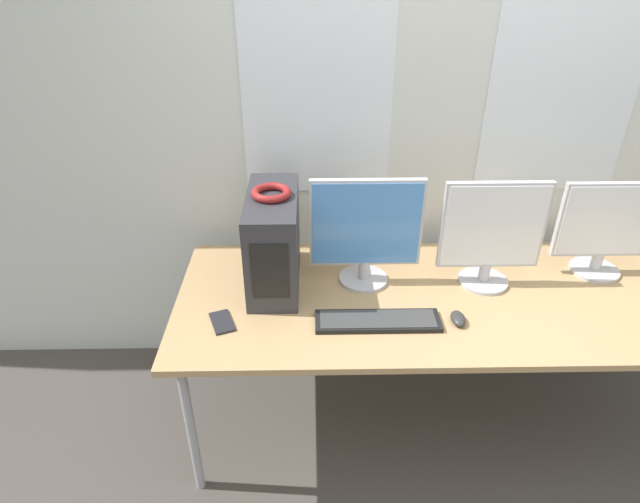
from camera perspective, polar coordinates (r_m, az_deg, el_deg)
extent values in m
plane|color=#47423D|center=(2.59, 13.58, -24.14)|extent=(14.00, 14.00, 0.00)
cube|color=silver|center=(2.60, 12.23, 13.83)|extent=(8.00, 0.06, 2.70)
cube|color=white|center=(2.46, -0.34, 17.49)|extent=(0.68, 0.01, 1.03)
cube|color=white|center=(2.71, 24.66, 16.08)|extent=(0.68, 0.01, 1.03)
cube|color=tan|center=(2.37, 13.38, -4.82)|extent=(2.31, 0.89, 0.03)
cylinder|color=#99999E|center=(2.34, -13.60, -17.90)|extent=(0.04, 0.04, 0.72)
cylinder|color=#99999E|center=(2.85, -10.91, -6.92)|extent=(0.04, 0.04, 0.72)
cylinder|color=#99999E|center=(3.26, 29.83, -5.68)|extent=(0.04, 0.04, 0.72)
cube|color=#2D2D33|center=(2.29, -4.97, 1.19)|extent=(0.21, 0.49, 0.41)
cube|color=black|center=(2.08, -5.35, -2.18)|extent=(0.15, 0.00, 0.25)
torus|color=maroon|center=(2.19, -5.24, 6.26)|extent=(0.16, 0.16, 0.03)
cylinder|color=#B7B7BC|center=(2.39, 4.65, -2.90)|extent=(0.22, 0.22, 0.02)
cylinder|color=#B7B7BC|center=(2.37, 4.70, -1.86)|extent=(0.05, 0.05, 0.09)
cube|color=#B7B7BC|center=(2.25, 4.94, 3.05)|extent=(0.48, 0.03, 0.40)
cube|color=#4C8CD8|center=(2.24, 4.98, 2.86)|extent=(0.45, 0.00, 0.37)
cylinder|color=#B7B7BC|center=(2.48, 16.97, -2.99)|extent=(0.22, 0.22, 0.02)
cylinder|color=#B7B7BC|center=(2.45, 17.15, -2.00)|extent=(0.05, 0.05, 0.09)
cube|color=#B7B7BC|center=(2.34, 18.00, 2.67)|extent=(0.44, 0.03, 0.39)
cube|color=white|center=(2.33, 18.11, 2.48)|extent=(0.41, 0.00, 0.37)
cylinder|color=#B7B7BC|center=(2.75, 27.20, -1.74)|extent=(0.22, 0.22, 0.02)
cylinder|color=#B7B7BC|center=(2.73, 27.45, -0.83)|extent=(0.05, 0.05, 0.09)
cube|color=#B7B7BC|center=(2.64, 28.52, 2.99)|extent=(0.45, 0.03, 0.35)
cube|color=white|center=(2.62, 28.67, 2.82)|extent=(0.43, 0.00, 0.33)
cube|color=black|center=(2.15, 6.17, -7.39)|extent=(0.50, 0.14, 0.02)
cube|color=#383838|center=(2.14, 6.18, -7.15)|extent=(0.46, 0.12, 0.00)
ellipsoid|color=#2D2D2D|center=(2.21, 14.51, -6.94)|extent=(0.06, 0.10, 0.03)
cube|color=#232328|center=(2.18, -10.41, -7.40)|extent=(0.12, 0.16, 0.01)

